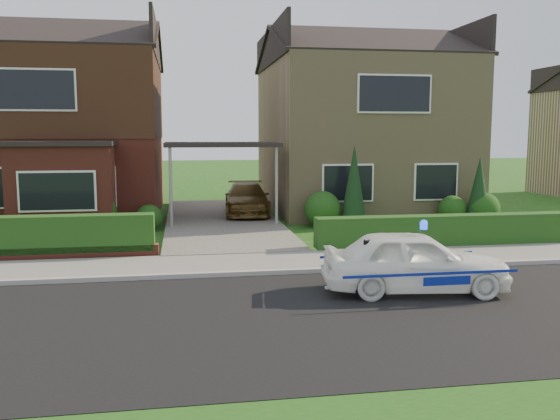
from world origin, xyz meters
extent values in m
plane|color=#144512|center=(0.00, 0.00, 0.00)|extent=(120.00, 120.00, 0.00)
cube|color=black|center=(0.00, 0.00, 0.00)|extent=(60.00, 6.00, 0.02)
cube|color=#9E9993|center=(0.00, 3.05, 0.06)|extent=(60.00, 0.16, 0.12)
cube|color=slate|center=(0.00, 4.10, 0.05)|extent=(60.00, 2.00, 0.10)
cube|color=#666059|center=(0.00, 11.00, 0.06)|extent=(3.80, 12.00, 0.12)
cube|color=maroon|center=(-5.80, 14.00, 2.90)|extent=(7.20, 8.00, 5.80)
cube|color=white|center=(-4.22, 9.98, 1.40)|extent=(1.60, 0.08, 1.30)
cube|color=white|center=(-5.80, 9.98, 4.40)|extent=(2.60, 0.08, 1.30)
cube|color=black|center=(-5.80, 14.00, 4.35)|extent=(7.26, 8.06, 2.90)
cube|color=maroon|center=(-4.94, 9.30, 1.35)|extent=(3.00, 1.40, 2.70)
cube|color=black|center=(-4.94, 9.30, 2.77)|extent=(3.20, 1.60, 0.14)
cube|color=tan|center=(5.80, 14.00, 2.90)|extent=(7.20, 8.00, 5.80)
cube|color=white|center=(4.22, 9.98, 1.40)|extent=(1.80, 0.08, 1.30)
cube|color=white|center=(7.38, 9.98, 1.40)|extent=(1.60, 0.08, 1.30)
cube|color=white|center=(5.80, 9.98, 4.40)|extent=(2.60, 0.08, 1.30)
cube|color=black|center=(0.00, 11.00, 2.70)|extent=(3.80, 3.00, 0.14)
cylinder|color=gray|center=(-1.70, 9.60, 1.35)|extent=(0.10, 0.10, 2.70)
cylinder|color=gray|center=(1.70, 9.60, 1.35)|extent=(0.10, 0.10, 2.70)
cube|color=#153A12|center=(5.80, 5.35, 0.00)|extent=(7.50, 0.55, 0.80)
sphere|color=#153A12|center=(-4.00, 9.30, 0.66)|extent=(1.32, 1.32, 1.32)
sphere|color=#153A12|center=(-2.40, 9.60, 0.42)|extent=(0.84, 0.84, 0.84)
sphere|color=#153A12|center=(3.20, 9.40, 0.60)|extent=(1.20, 1.20, 1.20)
sphere|color=#153A12|center=(7.80, 9.50, 0.48)|extent=(0.96, 0.96, 0.96)
sphere|color=#153A12|center=(8.80, 9.20, 0.54)|extent=(1.08, 1.08, 1.08)
cone|color=black|center=(4.20, 9.20, 1.30)|extent=(0.90, 0.90, 2.60)
cone|color=black|center=(8.60, 9.20, 1.10)|extent=(0.90, 0.90, 2.20)
imported|color=white|center=(3.06, 1.20, 0.61)|extent=(1.87, 3.71, 1.21)
sphere|color=#193FF2|center=(3.23, 1.20, 1.29)|extent=(0.17, 0.17, 0.17)
cube|color=navy|center=(3.06, 0.48, 0.56)|extent=(3.27, 0.02, 0.05)
cube|color=navy|center=(3.06, 1.92, 0.56)|extent=(3.27, 0.02, 0.05)
ellipsoid|color=black|center=(2.06, 1.10, 0.86)|extent=(0.22, 0.17, 0.21)
sphere|color=white|center=(2.08, 1.04, 0.85)|extent=(0.11, 0.11, 0.11)
sphere|color=black|center=(2.08, 1.08, 1.00)|extent=(0.13, 0.13, 0.13)
cone|color=black|center=(2.04, 1.09, 1.07)|extent=(0.04, 0.04, 0.05)
cone|color=black|center=(2.13, 1.09, 1.07)|extent=(0.04, 0.04, 0.05)
imported|color=brown|center=(1.00, 12.17, 0.68)|extent=(1.87, 4.00, 1.13)
imported|color=gray|center=(-6.11, 8.25, 0.39)|extent=(0.53, 0.49, 0.78)
camera|label=1|loc=(-1.35, -9.42, 3.07)|focal=38.00mm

